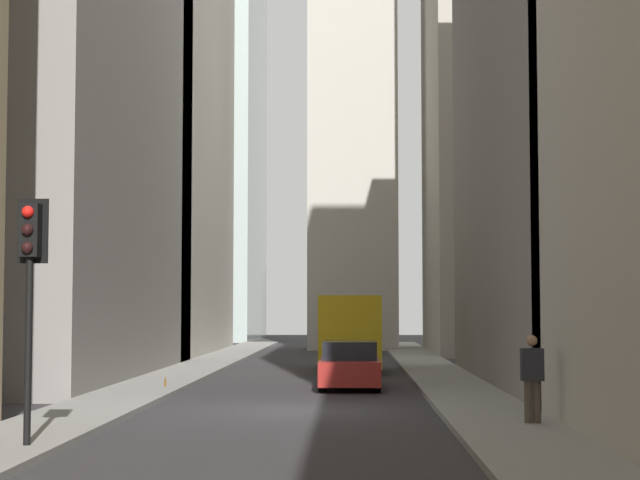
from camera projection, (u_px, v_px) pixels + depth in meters
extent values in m
plane|color=#302D30|center=(290.00, 410.00, 25.01)|extent=(135.00, 135.00, 0.00)
cube|color=gray|center=(100.00, 407.00, 25.15)|extent=(90.00, 2.20, 0.14)
cube|color=gray|center=(481.00, 408.00, 24.89)|extent=(90.00, 2.20, 0.14)
cube|color=#A8A091|center=(523.00, 61.00, 56.44)|extent=(12.34, 10.00, 30.93)
cube|color=#B7B2A5|center=(116.00, 85.00, 54.48)|extent=(19.38, 10.00, 27.60)
cube|color=#B7B2A5|center=(353.00, 168.00, 61.95)|extent=(5.10, 5.10, 21.08)
cube|color=yellow|center=(350.00, 331.00, 39.50)|extent=(4.60, 2.25, 2.60)
cube|color=#38383D|center=(350.00, 338.00, 42.67)|extent=(1.90, 2.25, 1.90)
cube|color=black|center=(350.00, 323.00, 42.71)|extent=(1.92, 2.09, 0.64)
cylinder|color=black|center=(375.00, 357.00, 42.59)|extent=(0.88, 0.28, 0.88)
cylinder|color=black|center=(326.00, 357.00, 42.65)|extent=(0.88, 0.28, 0.88)
cylinder|color=black|center=(378.00, 363.00, 38.00)|extent=(0.88, 0.28, 0.88)
cylinder|color=black|center=(323.00, 363.00, 38.06)|extent=(0.88, 0.28, 0.88)
cube|color=maroon|center=(350.00, 371.00, 31.74)|extent=(4.30, 1.78, 0.70)
cube|color=black|center=(350.00, 350.00, 31.58)|extent=(2.10, 1.58, 0.54)
cylinder|color=black|center=(375.00, 375.00, 33.05)|extent=(0.64, 0.22, 0.64)
cylinder|color=black|center=(325.00, 375.00, 33.10)|extent=(0.64, 0.22, 0.64)
cylinder|color=black|center=(377.00, 381.00, 30.36)|extent=(0.64, 0.22, 0.64)
cylinder|color=black|center=(322.00, 381.00, 30.41)|extent=(0.64, 0.22, 0.64)
cylinder|color=black|center=(28.00, 351.00, 17.72)|extent=(0.12, 0.12, 3.13)
cube|color=black|center=(30.00, 230.00, 17.85)|extent=(0.28, 0.32, 0.90)
cube|color=black|center=(33.00, 231.00, 18.00)|extent=(0.03, 0.52, 1.10)
sphere|color=red|center=(28.00, 212.00, 17.71)|extent=(0.20, 0.20, 0.20)
sphere|color=black|center=(27.00, 230.00, 17.69)|extent=(0.20, 0.20, 0.20)
sphere|color=black|center=(27.00, 248.00, 17.67)|extent=(0.20, 0.20, 0.20)
cylinder|color=#473D33|center=(537.00, 402.00, 21.02)|extent=(0.16, 0.16, 0.83)
cylinder|color=#473D33|center=(528.00, 402.00, 21.03)|extent=(0.16, 0.16, 0.83)
cube|color=#232328|center=(532.00, 364.00, 21.07)|extent=(0.26, 0.44, 0.64)
sphere|color=#936B4C|center=(532.00, 341.00, 21.10)|extent=(0.22, 0.22, 0.22)
cylinder|color=brown|center=(165.00, 383.00, 30.65)|extent=(0.07, 0.07, 0.20)
cylinder|color=brown|center=(165.00, 378.00, 30.66)|extent=(0.03, 0.03, 0.07)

